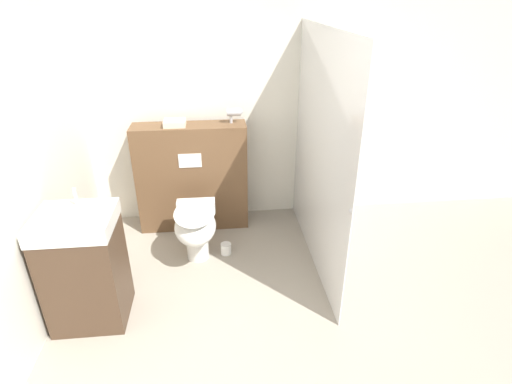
{
  "coord_description": "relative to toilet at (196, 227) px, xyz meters",
  "views": [
    {
      "loc": [
        -0.21,
        -1.62,
        2.26
      ],
      "look_at": [
        0.11,
        1.43,
        0.72
      ],
      "focal_mm": 28.0,
      "sensor_mm": 36.0,
      "label": 1
    }
  ],
  "objects": [
    {
      "name": "shower_glass",
      "position": [
        1.08,
        -0.03,
        0.66
      ],
      "size": [
        0.04,
        1.83,
        2.04
      ],
      "color": "silver",
      "rests_on": "ground_plane"
    },
    {
      "name": "folded_towel",
      "position": [
        -0.17,
        0.65,
        0.77
      ],
      "size": [
        0.21,
        0.18,
        0.06
      ],
      "color": "beige",
      "rests_on": "partition_panel"
    },
    {
      "name": "partition_panel",
      "position": [
        -0.04,
        0.67,
        0.19
      ],
      "size": [
        1.12,
        0.3,
        1.11
      ],
      "color": "brown",
      "rests_on": "ground_plane"
    },
    {
      "name": "toilet",
      "position": [
        0.0,
        0.0,
        0.0
      ],
      "size": [
        0.37,
        0.63,
        0.55
      ],
      "color": "white",
      "rests_on": "ground_plane"
    },
    {
      "name": "sink_vanity",
      "position": [
        -0.78,
        -0.64,
        0.09
      ],
      "size": [
        0.53,
        0.47,
        1.04
      ],
      "color": "#473323",
      "rests_on": "ground_plane"
    },
    {
      "name": "wall_back",
      "position": [
        0.43,
        0.92,
        0.89
      ],
      "size": [
        8.0,
        0.06,
        2.5
      ],
      "color": "silver",
      "rests_on": "ground_plane"
    },
    {
      "name": "spare_toilet_roll",
      "position": [
        0.27,
        0.08,
        -0.31
      ],
      "size": [
        0.1,
        0.1,
        0.11
      ],
      "color": "white",
      "rests_on": "ground_plane"
    },
    {
      "name": "hair_drier",
      "position": [
        0.41,
        0.69,
        0.85
      ],
      "size": [
        0.17,
        0.08,
        0.15
      ],
      "color": "#B7B7BC",
      "rests_on": "partition_panel"
    }
  ]
}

